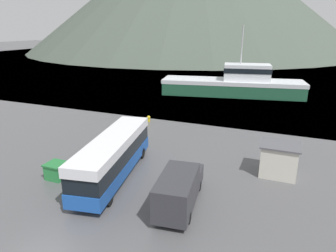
{
  "coord_description": "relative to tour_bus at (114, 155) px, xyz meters",
  "views": [
    {
      "loc": [
        10.52,
        -8.91,
        11.12
      ],
      "look_at": [
        0.18,
        16.5,
        2.0
      ],
      "focal_mm": 32.0,
      "sensor_mm": 36.0,
      "label": 1
    }
  ],
  "objects": [
    {
      "name": "water_surface",
      "position": [
        1.21,
        135.17,
        -1.84
      ],
      "size": [
        240.0,
        240.0,
        0.0
      ],
      "primitive_type": "plane",
      "color": "#475B6B",
      "rests_on": "ground"
    },
    {
      "name": "fishing_boat",
      "position": [
        3.22,
        33.08,
        0.15
      ],
      "size": [
        24.03,
        9.73,
        11.4
      ],
      "rotation": [
        0.0,
        0.0,
        1.75
      ],
      "color": "#1E5138",
      "rests_on": "water_surface"
    },
    {
      "name": "mooring_bollard",
      "position": [
        -3.75,
        13.87,
        -1.43
      ],
      "size": [
        0.44,
        0.44,
        0.77
      ],
      "color": "#B29919",
      "rests_on": "ground"
    },
    {
      "name": "tour_bus",
      "position": [
        0.0,
        0.0,
        0.0
      ],
      "size": [
        4.4,
        11.22,
        3.27
      ],
      "rotation": [
        0.0,
        0.0,
        0.18
      ],
      "color": "#194799",
      "rests_on": "ground"
    },
    {
      "name": "dock_kiosk",
      "position": [
        11.73,
        5.13,
        -0.54
      ],
      "size": [
        2.92,
        2.55,
        2.58
      ],
      "color": "beige",
      "rests_on": "ground"
    },
    {
      "name": "delivery_van",
      "position": [
        6.02,
        -1.9,
        -0.54
      ],
      "size": [
        2.9,
        6.51,
        2.46
      ],
      "rotation": [
        0.0,
        0.0,
        0.13
      ],
      "color": "#2D2D33",
      "rests_on": "ground"
    },
    {
      "name": "storage_bin",
      "position": [
        -3.99,
        -1.9,
        -1.2
      ],
      "size": [
        1.5,
        1.44,
        1.25
      ],
      "color": "#287F3D",
      "rests_on": "ground"
    }
  ]
}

